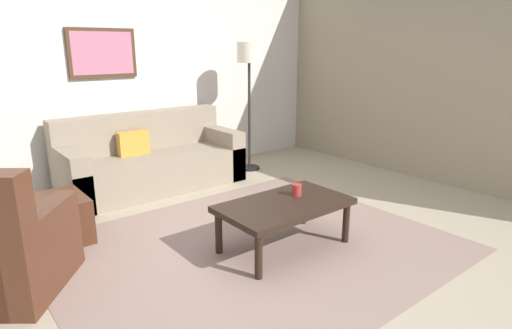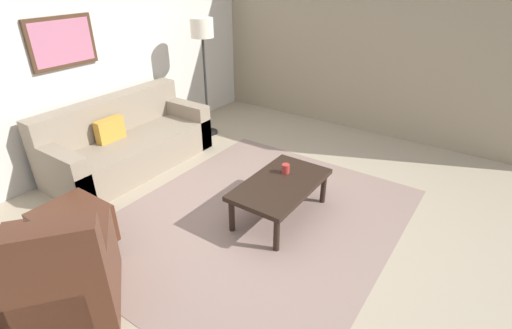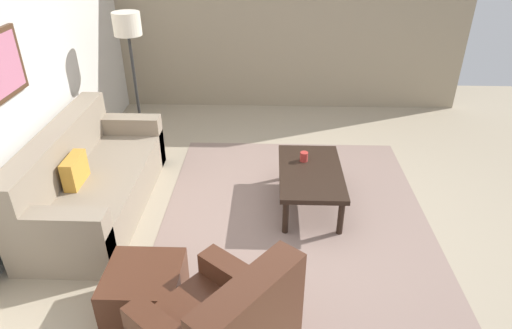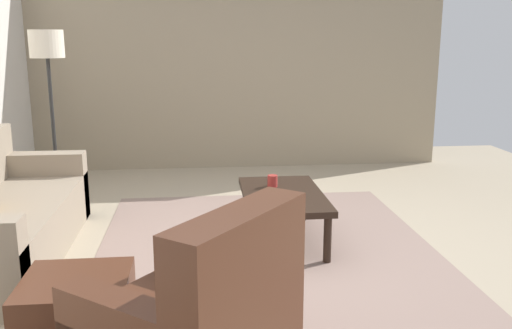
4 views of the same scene
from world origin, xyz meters
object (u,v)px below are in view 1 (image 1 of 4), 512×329
at_px(couch_main, 150,162).
at_px(lamp_standing, 249,66).
at_px(cup, 297,190).
at_px(ottoman, 52,221).
at_px(coffee_table, 285,208).
at_px(framed_artwork, 102,53).

distance_m(couch_main, lamp_standing, 1.79).
height_order(cup, lamp_standing, lamp_standing).
bearing_deg(lamp_standing, ottoman, -165.00).
height_order(ottoman, lamp_standing, lamp_standing).
bearing_deg(coffee_table, couch_main, 93.80).
relative_size(coffee_table, lamp_standing, 0.64).
relative_size(couch_main, framed_artwork, 2.66).
bearing_deg(cup, coffee_table, -162.73).
xyz_separation_m(couch_main, cup, (0.35, -2.20, 0.16)).
xyz_separation_m(coffee_table, framed_artwork, (-0.46, 2.67, 1.22)).
relative_size(ottoman, coffee_table, 0.51).
height_order(couch_main, cup, couch_main).
distance_m(cup, lamp_standing, 2.47).
xyz_separation_m(cup, framed_artwork, (-0.65, 2.61, 1.12)).
bearing_deg(coffee_table, lamp_standing, 59.02).
xyz_separation_m(cup, lamp_standing, (1.05, 2.02, 0.95)).
distance_m(coffee_table, lamp_standing, 2.64).
relative_size(lamp_standing, framed_artwork, 2.16).
height_order(couch_main, coffee_table, couch_main).
bearing_deg(couch_main, ottoman, -145.82).
xyz_separation_m(couch_main, coffee_table, (0.15, -2.26, 0.06)).
distance_m(couch_main, cup, 2.23).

